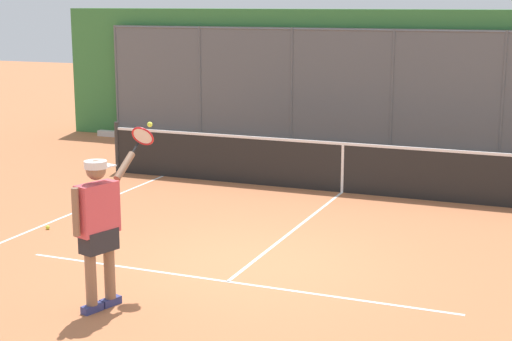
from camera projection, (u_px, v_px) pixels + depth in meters
name	position (u px, v px, depth m)	size (l,w,h in m)	color
ground_plane	(250.00, 264.00, 10.98)	(60.00, 60.00, 0.00)	#B76B42
court_line_markings	(219.00, 288.00, 10.04)	(7.73, 9.70, 0.01)	white
fence_backdrop	(398.00, 82.00, 18.99)	(17.80, 1.37, 3.36)	#565B60
tennis_net	(343.00, 167.00, 14.99)	(9.93, 0.09, 1.07)	#2D2D2D
tennis_player	(99.00, 221.00, 9.18)	(0.42, 1.46, 2.07)	navy
tennis_ball_mid_court	(48.00, 227.00, 12.63)	(0.07, 0.07, 0.07)	#C1D138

